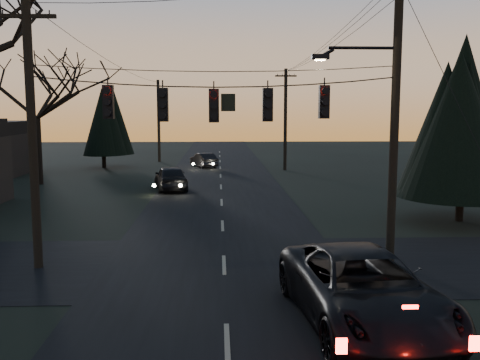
{
  "coord_description": "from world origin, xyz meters",
  "views": [
    {
      "loc": [
        -0.17,
        -7.02,
        5.05
      ],
      "look_at": [
        0.48,
        9.04,
        2.95
      ],
      "focal_mm": 40.0,
      "sensor_mm": 36.0,
      "label": 1
    }
  ],
  "objects_px": {
    "utility_pole_far_l": "(159,162)",
    "utility_pole_left": "(39,268)",
    "sedan_oncoming_b": "(204,160)",
    "suv_near": "(363,290)",
    "sedan_oncoming_a": "(171,178)",
    "evergreen_right": "(464,127)",
    "utility_pole_right": "(389,263)",
    "utility_pole_far_r": "(285,170)"
  },
  "relations": [
    {
      "from": "utility_pole_far_l",
      "to": "utility_pole_left",
      "type": "bearing_deg",
      "value": -90.0
    },
    {
      "from": "sedan_oncoming_b",
      "to": "suv_near",
      "type": "bearing_deg",
      "value": 74.96
    },
    {
      "from": "utility_pole_far_l",
      "to": "sedan_oncoming_a",
      "type": "bearing_deg",
      "value": -81.67
    },
    {
      "from": "utility_pole_far_l",
      "to": "sedan_oncoming_a",
      "type": "distance_m",
      "value": 19.34
    },
    {
      "from": "evergreen_right",
      "to": "sedan_oncoming_b",
      "type": "xyz_separation_m",
      "value": [
        -12.36,
        23.91,
        -3.67
      ]
    },
    {
      "from": "utility_pole_left",
      "to": "utility_pole_right",
      "type": "bearing_deg",
      "value": 0.0
    },
    {
      "from": "utility_pole_right",
      "to": "utility_pole_left",
      "type": "distance_m",
      "value": 11.5
    },
    {
      "from": "utility_pole_far_l",
      "to": "sedan_oncoming_a",
      "type": "xyz_separation_m",
      "value": [
        2.8,
        -19.12,
        0.79
      ]
    },
    {
      "from": "evergreen_right",
      "to": "suv_near",
      "type": "height_order",
      "value": "evergreen_right"
    },
    {
      "from": "suv_near",
      "to": "sedan_oncoming_b",
      "type": "height_order",
      "value": "suv_near"
    },
    {
      "from": "utility_pole_right",
      "to": "utility_pole_far_r",
      "type": "distance_m",
      "value": 28.0
    },
    {
      "from": "utility_pole_left",
      "to": "utility_pole_far_l",
      "type": "height_order",
      "value": "utility_pole_left"
    },
    {
      "from": "utility_pole_far_l",
      "to": "sedan_oncoming_b",
      "type": "distance_m",
      "value": 7.09
    },
    {
      "from": "utility_pole_far_r",
      "to": "evergreen_right",
      "type": "bearing_deg",
      "value": -75.81
    },
    {
      "from": "utility_pole_right",
      "to": "evergreen_right",
      "type": "height_order",
      "value": "evergreen_right"
    },
    {
      "from": "utility_pole_far_l",
      "to": "suv_near",
      "type": "distance_m",
      "value": 42.1
    },
    {
      "from": "utility_pole_left",
      "to": "sedan_oncoming_a",
      "type": "distance_m",
      "value": 17.12
    },
    {
      "from": "utility_pole_left",
      "to": "evergreen_right",
      "type": "relative_size",
      "value": 1.15
    },
    {
      "from": "utility_pole_right",
      "to": "sedan_oncoming_b",
      "type": "bearing_deg",
      "value": 102.83
    },
    {
      "from": "utility_pole_far_r",
      "to": "utility_pole_far_l",
      "type": "bearing_deg",
      "value": 145.18
    },
    {
      "from": "utility_pole_far_l",
      "to": "evergreen_right",
      "type": "bearing_deg",
      "value": -60.06
    },
    {
      "from": "sedan_oncoming_b",
      "to": "utility_pole_far_r",
      "type": "bearing_deg",
      "value": 137.14
    },
    {
      "from": "utility_pole_far_r",
      "to": "sedan_oncoming_b",
      "type": "relative_size",
      "value": 2.23
    },
    {
      "from": "utility_pole_right",
      "to": "utility_pole_far_r",
      "type": "height_order",
      "value": "utility_pole_right"
    },
    {
      "from": "suv_near",
      "to": "sedan_oncoming_a",
      "type": "distance_m",
      "value": 22.87
    },
    {
      "from": "utility_pole_far_r",
      "to": "sedan_oncoming_b",
      "type": "distance_m",
      "value": 7.46
    },
    {
      "from": "suv_near",
      "to": "utility_pole_left",
      "type": "bearing_deg",
      "value": 145.7
    },
    {
      "from": "sedan_oncoming_a",
      "to": "sedan_oncoming_b",
      "type": "bearing_deg",
      "value": -108.11
    },
    {
      "from": "utility_pole_far_l",
      "to": "suv_near",
      "type": "height_order",
      "value": "utility_pole_far_l"
    },
    {
      "from": "utility_pole_left",
      "to": "utility_pole_far_r",
      "type": "height_order",
      "value": "same"
    },
    {
      "from": "utility_pole_far_l",
      "to": "sedan_oncoming_b",
      "type": "height_order",
      "value": "utility_pole_far_l"
    },
    {
      "from": "utility_pole_right",
      "to": "evergreen_right",
      "type": "xyz_separation_m",
      "value": [
        5.39,
        6.68,
        4.3
      ]
    },
    {
      "from": "utility_pole_far_r",
      "to": "utility_pole_far_l",
      "type": "xyz_separation_m",
      "value": [
        -11.5,
        8.0,
        0.0
      ]
    },
    {
      "from": "utility_pole_left",
      "to": "suv_near",
      "type": "distance_m",
      "value": 10.54
    },
    {
      "from": "suv_near",
      "to": "sedan_oncoming_a",
      "type": "relative_size",
      "value": 1.36
    },
    {
      "from": "evergreen_right",
      "to": "suv_near",
      "type": "relative_size",
      "value": 1.18
    },
    {
      "from": "utility_pole_far_l",
      "to": "evergreen_right",
      "type": "xyz_separation_m",
      "value": [
        16.89,
        -29.32,
        4.3
      ]
    },
    {
      "from": "sedan_oncoming_b",
      "to": "sedan_oncoming_a",
      "type": "bearing_deg",
      "value": 60.3
    },
    {
      "from": "evergreen_right",
      "to": "sedan_oncoming_a",
      "type": "distance_m",
      "value": 17.75
    },
    {
      "from": "utility_pole_left",
      "to": "sedan_oncoming_b",
      "type": "relative_size",
      "value": 2.23
    },
    {
      "from": "sedan_oncoming_a",
      "to": "evergreen_right",
      "type": "bearing_deg",
      "value": 133.2
    },
    {
      "from": "evergreen_right",
      "to": "sedan_oncoming_a",
      "type": "height_order",
      "value": "evergreen_right"
    }
  ]
}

